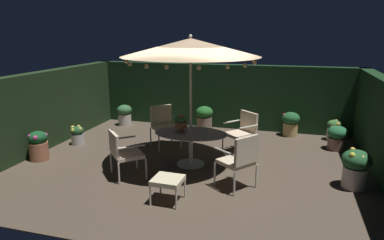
{
  "coord_description": "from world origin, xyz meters",
  "views": [
    {
      "loc": [
        1.94,
        -6.85,
        2.8
      ],
      "look_at": [
        -0.02,
        -0.02,
        0.97
      ],
      "focal_mm": 32.39,
      "sensor_mm": 36.0,
      "label": 1
    }
  ],
  "objects_px": {
    "centerpiece_planter": "(181,122)",
    "patio_chair_north": "(240,158)",
    "patio_chair_northeast": "(243,130)",
    "potted_plant_back_center": "(38,145)",
    "ottoman_footrest": "(168,181)",
    "potted_plant_back_left": "(78,135)",
    "potted_plant_right_near": "(334,130)",
    "potted_plant_right_far": "(291,123)",
    "patio_chair_east": "(164,123)",
    "patio_dining_table": "(191,139)",
    "potted_plant_left_near": "(204,118)",
    "patio_chair_southeast": "(123,151)",
    "potted_plant_back_right": "(125,114)",
    "potted_plant_left_far": "(337,137)",
    "patio_umbrella": "(191,48)",
    "potted_plant_front_corner": "(356,167)"
  },
  "relations": [
    {
      "from": "centerpiece_planter",
      "to": "patio_chair_north",
      "type": "relative_size",
      "value": 0.37
    },
    {
      "from": "patio_chair_northeast",
      "to": "potted_plant_back_center",
      "type": "bearing_deg",
      "value": -157.71
    },
    {
      "from": "patio_chair_north",
      "to": "ottoman_footrest",
      "type": "bearing_deg",
      "value": -142.71
    },
    {
      "from": "potted_plant_back_left",
      "to": "potted_plant_right_near",
      "type": "bearing_deg",
      "value": 19.0
    },
    {
      "from": "centerpiece_planter",
      "to": "potted_plant_right_far",
      "type": "height_order",
      "value": "centerpiece_planter"
    },
    {
      "from": "patio_chair_east",
      "to": "patio_dining_table",
      "type": "bearing_deg",
      "value": -46.72
    },
    {
      "from": "patio_chair_north",
      "to": "potted_plant_left_near",
      "type": "xyz_separation_m",
      "value": [
        -1.54,
        3.57,
        -0.23
      ]
    },
    {
      "from": "potted_plant_back_center",
      "to": "patio_chair_northeast",
      "type": "bearing_deg",
      "value": 22.29
    },
    {
      "from": "patio_chair_southeast",
      "to": "potted_plant_right_far",
      "type": "relative_size",
      "value": 1.42
    },
    {
      "from": "centerpiece_planter",
      "to": "potted_plant_back_right",
      "type": "bearing_deg",
      "value": 135.64
    },
    {
      "from": "ottoman_footrest",
      "to": "potted_plant_right_far",
      "type": "relative_size",
      "value": 0.76
    },
    {
      "from": "patio_chair_east",
      "to": "patio_chair_southeast",
      "type": "relative_size",
      "value": 1.07
    },
    {
      "from": "patio_dining_table",
      "to": "patio_chair_north",
      "type": "xyz_separation_m",
      "value": [
        1.18,
        -0.89,
        0.03
      ]
    },
    {
      "from": "potted_plant_left_near",
      "to": "potted_plant_left_far",
      "type": "bearing_deg",
      "value": -12.08
    },
    {
      "from": "ottoman_footrest",
      "to": "potted_plant_left_far",
      "type": "xyz_separation_m",
      "value": [
        3.03,
        3.64,
        -0.06
      ]
    },
    {
      "from": "potted_plant_left_near",
      "to": "potted_plant_right_near",
      "type": "bearing_deg",
      "value": 0.6
    },
    {
      "from": "centerpiece_planter",
      "to": "potted_plant_left_near",
      "type": "distance_m",
      "value": 2.73
    },
    {
      "from": "centerpiece_planter",
      "to": "patio_chair_east",
      "type": "bearing_deg",
      "value": 126.69
    },
    {
      "from": "patio_umbrella",
      "to": "patio_chair_north",
      "type": "height_order",
      "value": "patio_umbrella"
    },
    {
      "from": "potted_plant_back_right",
      "to": "potted_plant_left_near",
      "type": "bearing_deg",
      "value": 1.99
    },
    {
      "from": "patio_chair_northeast",
      "to": "potted_plant_back_right",
      "type": "relative_size",
      "value": 1.54
    },
    {
      "from": "centerpiece_planter",
      "to": "ottoman_footrest",
      "type": "relative_size",
      "value": 0.75
    },
    {
      "from": "potted_plant_back_right",
      "to": "potted_plant_left_far",
      "type": "xyz_separation_m",
      "value": [
        5.99,
        -0.66,
        -0.02
      ]
    },
    {
      "from": "potted_plant_left_near",
      "to": "potted_plant_back_center",
      "type": "xyz_separation_m",
      "value": [
        -2.97,
        -3.32,
        -0.04
      ]
    },
    {
      "from": "potted_plant_back_right",
      "to": "potted_plant_left_near",
      "type": "distance_m",
      "value": 2.49
    },
    {
      "from": "patio_chair_southeast",
      "to": "potted_plant_back_center",
      "type": "relative_size",
      "value": 1.41
    },
    {
      "from": "potted_plant_right_far",
      "to": "potted_plant_front_corner",
      "type": "xyz_separation_m",
      "value": [
        1.17,
        -3.09,
        0.04
      ]
    },
    {
      "from": "patio_dining_table",
      "to": "potted_plant_back_left",
      "type": "relative_size",
      "value": 3.26
    },
    {
      "from": "patio_chair_northeast",
      "to": "potted_plant_right_far",
      "type": "relative_size",
      "value": 1.46
    },
    {
      "from": "potted_plant_left_far",
      "to": "potted_plant_front_corner",
      "type": "bearing_deg",
      "value": -88.22
    },
    {
      "from": "potted_plant_right_far",
      "to": "potted_plant_left_far",
      "type": "height_order",
      "value": "potted_plant_right_far"
    },
    {
      "from": "patio_chair_southeast",
      "to": "ottoman_footrest",
      "type": "height_order",
      "value": "patio_chair_southeast"
    },
    {
      "from": "potted_plant_right_far",
      "to": "potted_plant_back_center",
      "type": "height_order",
      "value": "potted_plant_back_center"
    },
    {
      "from": "patio_umbrella",
      "to": "potted_plant_back_right",
      "type": "relative_size",
      "value": 4.5
    },
    {
      "from": "ottoman_footrest",
      "to": "potted_plant_back_right",
      "type": "xyz_separation_m",
      "value": [
        -2.96,
        4.3,
        -0.04
      ]
    },
    {
      "from": "centerpiece_planter",
      "to": "potted_plant_back_center",
      "type": "relative_size",
      "value": 0.57
    },
    {
      "from": "patio_dining_table",
      "to": "potted_plant_back_right",
      "type": "height_order",
      "value": "patio_dining_table"
    },
    {
      "from": "patio_chair_north",
      "to": "potted_plant_left_far",
      "type": "xyz_separation_m",
      "value": [
        1.95,
        2.82,
        -0.29
      ]
    },
    {
      "from": "potted_plant_right_far",
      "to": "potted_plant_back_left",
      "type": "bearing_deg",
      "value": -156.34
    },
    {
      "from": "potted_plant_back_center",
      "to": "potted_plant_right_near",
      "type": "bearing_deg",
      "value": 27.43
    },
    {
      "from": "patio_umbrella",
      "to": "potted_plant_left_near",
      "type": "relative_size",
      "value": 3.96
    },
    {
      "from": "patio_chair_east",
      "to": "potted_plant_right_near",
      "type": "relative_size",
      "value": 1.84
    },
    {
      "from": "patio_chair_southeast",
      "to": "potted_plant_back_left",
      "type": "height_order",
      "value": "patio_chair_southeast"
    },
    {
      "from": "potted_plant_front_corner",
      "to": "potted_plant_left_far",
      "type": "relative_size",
      "value": 1.23
    },
    {
      "from": "patio_chair_northeast",
      "to": "potted_plant_left_far",
      "type": "relative_size",
      "value": 1.62
    },
    {
      "from": "patio_chair_northeast",
      "to": "ottoman_footrest",
      "type": "relative_size",
      "value": 1.91
    },
    {
      "from": "centerpiece_planter",
      "to": "patio_chair_northeast",
      "type": "distance_m",
      "value": 1.67
    },
    {
      "from": "potted_plant_back_center",
      "to": "potted_plant_back_left",
      "type": "bearing_deg",
      "value": 81.0
    },
    {
      "from": "potted_plant_back_left",
      "to": "potted_plant_left_far",
      "type": "xyz_separation_m",
      "value": [
        6.28,
        1.38,
        0.06
      ]
    },
    {
      "from": "potted_plant_left_near",
      "to": "potted_plant_left_far",
      "type": "distance_m",
      "value": 3.58
    }
  ]
}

